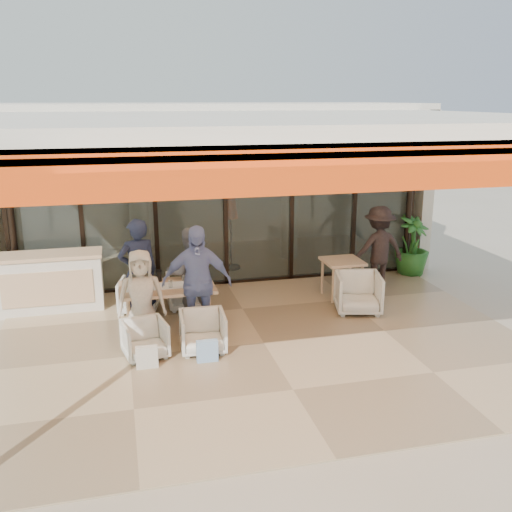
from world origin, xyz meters
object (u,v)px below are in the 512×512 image
(host_counter, at_px, (49,282))
(side_table, at_px, (342,266))
(standing_woman, at_px, (378,249))
(dining_table, at_px, (167,289))
(chair_near_left, at_px, (145,338))
(chair_far_right, at_px, (187,289))
(diner_navy, at_px, (138,271))
(chair_near_right, at_px, (203,330))
(diner_grey, at_px, (189,273))
(chair_far_left, at_px, (139,293))
(potted_palm, at_px, (412,245))
(side_chair, at_px, (358,291))
(diner_cream, at_px, (141,298))
(diner_periwinkle, at_px, (197,283))

(host_counter, relative_size, side_table, 2.48)
(host_counter, xyz_separation_m, standing_woman, (6.08, -0.31, 0.30))
(dining_table, xyz_separation_m, chair_near_left, (-0.41, -0.96, -0.38))
(chair_far_right, distance_m, diner_navy, 1.12)
(chair_near_right, height_order, diner_grey, diner_grey)
(chair_far_left, relative_size, potted_palm, 0.52)
(dining_table, xyz_separation_m, diner_navy, (-0.41, 0.44, 0.20))
(diner_grey, bearing_deg, chair_near_left, 62.50)
(side_chair, height_order, standing_woman, standing_woman)
(diner_navy, height_order, diner_grey, diner_navy)
(host_counter, height_order, diner_cream, diner_cream)
(diner_grey, height_order, potted_palm, diner_grey)
(host_counter, distance_m, diner_periwinkle, 2.99)
(host_counter, height_order, chair_far_right, host_counter)
(chair_far_right, height_order, chair_near_right, chair_far_right)
(diner_cream, xyz_separation_m, side_chair, (3.71, 0.45, -0.35))
(diner_cream, relative_size, potted_palm, 1.16)
(dining_table, xyz_separation_m, diner_periwinkle, (0.43, -0.46, 0.22))
(host_counter, height_order, potted_palm, potted_palm)
(side_table, bearing_deg, diner_periwinkle, -157.39)
(chair_far_right, distance_m, standing_woman, 3.77)
(side_chair, xyz_separation_m, standing_woman, (0.86, 1.07, 0.44))
(host_counter, relative_size, diner_navy, 1.05)
(host_counter, xyz_separation_m, chair_near_right, (2.35, -2.32, -0.20))
(chair_far_right, xyz_separation_m, chair_near_right, (0.00, -1.90, -0.01))
(chair_near_left, xyz_separation_m, diner_periwinkle, (0.84, 0.50, 0.60))
(dining_table, distance_m, potted_palm, 5.59)
(diner_grey, bearing_deg, host_counter, -17.95)
(chair_near_right, xyz_separation_m, side_table, (2.87, 1.70, 0.30))
(chair_far_left, bearing_deg, chair_near_left, 103.08)
(dining_table, xyz_separation_m, chair_far_left, (-0.41, 0.94, -0.36))
(diner_cream, bearing_deg, standing_woman, 20.44)
(chair_far_right, height_order, standing_woman, standing_woman)
(chair_near_left, height_order, side_chair, side_chair)
(diner_cream, relative_size, diner_periwinkle, 0.82)
(dining_table, distance_m, standing_woman, 4.30)
(chair_far_right, xyz_separation_m, diner_navy, (-0.84, -0.50, 0.54))
(side_table, bearing_deg, diner_navy, -175.44)
(host_counter, xyz_separation_m, potted_palm, (7.22, 0.43, 0.11))
(standing_woman, bearing_deg, chair_near_left, 20.98)
(dining_table, relative_size, side_table, 2.01)
(diner_cream, bearing_deg, chair_far_left, 92.13)
(host_counter, height_order, diner_periwinkle, diner_periwinkle)
(side_table, relative_size, potted_palm, 0.58)
(standing_woman, bearing_deg, diner_cream, 15.53)
(diner_periwinkle, distance_m, side_table, 3.12)
(chair_far_left, xyz_separation_m, side_table, (3.71, -0.20, 0.31))
(chair_far_left, height_order, diner_grey, diner_grey)
(chair_near_right, bearing_deg, diner_cream, 151.96)
(chair_far_right, bearing_deg, dining_table, 65.91)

